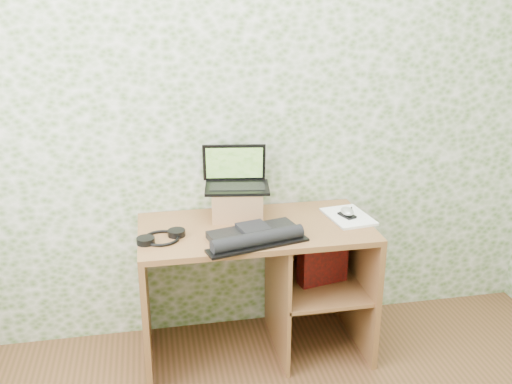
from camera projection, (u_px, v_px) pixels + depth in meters
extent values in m
plane|color=silver|center=(245.00, 109.00, 3.05)|extent=(3.50, 0.00, 3.50)
cube|color=brown|center=(255.00, 229.00, 2.95)|extent=(1.20, 0.60, 0.03)
cube|color=brown|center=(146.00, 303.00, 2.98)|extent=(0.03, 0.60, 0.72)
cube|color=brown|center=(358.00, 283.00, 3.18)|extent=(0.03, 0.60, 0.72)
cube|color=brown|center=(277.00, 291.00, 3.10)|extent=(0.02, 0.56, 0.72)
cube|color=brown|center=(318.00, 283.00, 3.14)|extent=(0.46, 0.56, 0.02)
cube|color=brown|center=(306.00, 263.00, 3.41)|extent=(0.48, 0.02, 0.72)
cube|color=olive|center=(237.00, 203.00, 3.04)|extent=(0.29, 0.26, 0.16)
cube|color=black|center=(237.00, 188.00, 3.01)|extent=(0.37, 0.28, 0.02)
cube|color=black|center=(237.00, 186.00, 3.00)|extent=(0.30, 0.17, 0.00)
cube|color=black|center=(234.00, 162.00, 3.06)|extent=(0.34, 0.10, 0.21)
cube|color=#284E16|center=(234.00, 163.00, 3.05)|extent=(0.31, 0.08, 0.18)
cube|color=black|center=(253.00, 233.00, 2.83)|extent=(0.47, 0.26, 0.04)
cube|color=black|center=(253.00, 231.00, 2.82)|extent=(0.17, 0.17, 0.06)
cylinder|color=black|center=(258.00, 239.00, 2.71)|extent=(0.47, 0.18, 0.07)
cube|color=black|center=(258.00, 245.00, 2.72)|extent=(0.52, 0.22, 0.01)
torus|color=black|center=(161.00, 238.00, 2.79)|extent=(0.24, 0.24, 0.02)
cylinder|color=black|center=(146.00, 241.00, 2.75)|extent=(0.09, 0.09, 0.03)
cylinder|color=black|center=(177.00, 233.00, 2.83)|extent=(0.09, 0.09, 0.03)
cube|color=white|center=(348.00, 217.00, 3.06)|extent=(0.24, 0.32, 0.01)
ellipsoid|color=silver|center=(347.00, 213.00, 3.04)|extent=(0.10, 0.12, 0.04)
cylinder|color=black|center=(350.00, 212.00, 3.09)|extent=(0.07, 0.13, 0.01)
cube|color=maroon|center=(323.00, 255.00, 3.08)|extent=(0.28, 0.14, 0.32)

